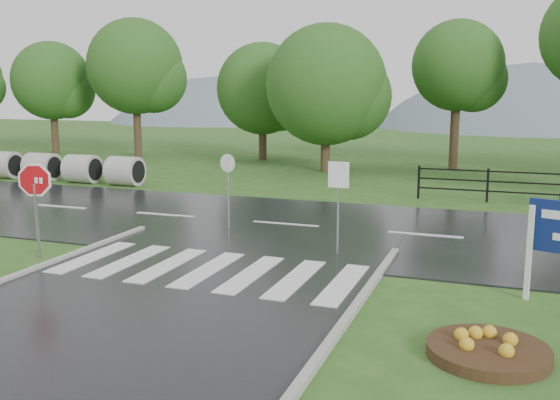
% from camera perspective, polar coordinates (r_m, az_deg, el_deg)
% --- Properties ---
extents(ground, '(120.00, 120.00, 0.00)m').
position_cam_1_polar(ground, '(9.78, -20.18, -14.11)').
color(ground, '#2D591D').
rests_on(ground, ground).
extents(main_road, '(90.00, 8.00, 0.04)m').
position_cam_1_polar(main_road, '(18.17, 0.50, -2.34)').
color(main_road, black).
rests_on(main_road, ground).
extents(crosswalk, '(6.50, 2.80, 0.02)m').
position_cam_1_polar(crosswalk, '(13.69, -6.57, -6.31)').
color(crosswalk, silver).
rests_on(crosswalk, ground).
extents(hills, '(102.00, 48.00, 48.00)m').
position_cam_1_polar(hills, '(74.35, 17.55, -5.58)').
color(hills, slate).
rests_on(hills, ground).
extents(treeline, '(83.20, 5.20, 10.00)m').
position_cam_1_polar(treeline, '(31.36, 10.86, 2.73)').
color(treeline, '#24531A').
rests_on(treeline, ground).
extents(culvert_pipes, '(9.70, 1.20, 1.20)m').
position_cam_1_polar(culvert_pipes, '(29.01, -20.91, 2.86)').
color(culvert_pipes, '#9E9B93').
rests_on(culvert_pipes, ground).
extents(stop_sign, '(1.02, 0.34, 2.39)m').
position_cam_1_polar(stop_sign, '(15.38, -21.49, 1.06)').
color(stop_sign, '#939399').
rests_on(stop_sign, ground).
extents(flower_bed, '(1.79, 1.79, 0.36)m').
position_cam_1_polar(flower_bed, '(9.94, 18.51, -12.78)').
color(flower_bed, '#332111').
rests_on(flower_bed, ground).
extents(reg_sign_small, '(0.50, 0.06, 2.26)m').
position_cam_1_polar(reg_sign_small, '(14.62, 5.37, 0.91)').
color(reg_sign_small, '#939399').
rests_on(reg_sign_small, ground).
extents(reg_sign_round, '(0.49, 0.14, 2.16)m').
position_cam_1_polar(reg_sign_round, '(17.31, -4.78, 1.63)').
color(reg_sign_round, '#939399').
rests_on(reg_sign_round, ground).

